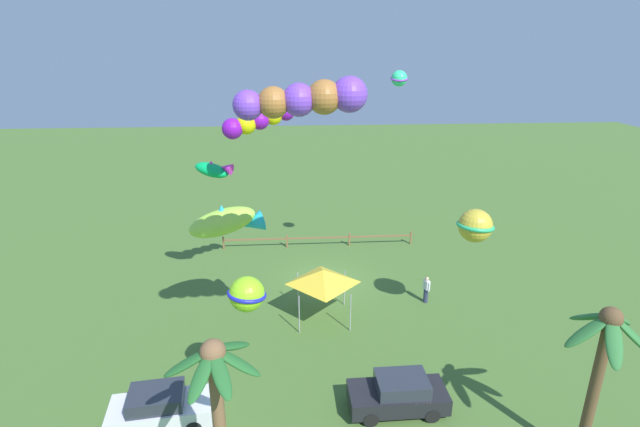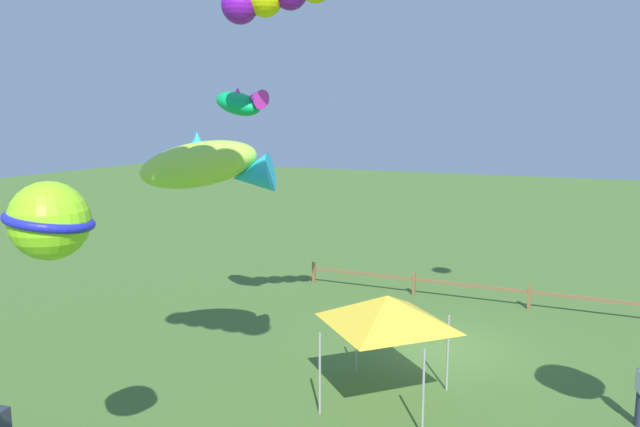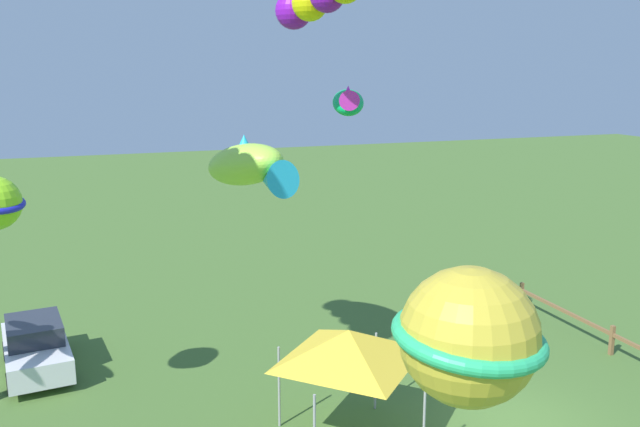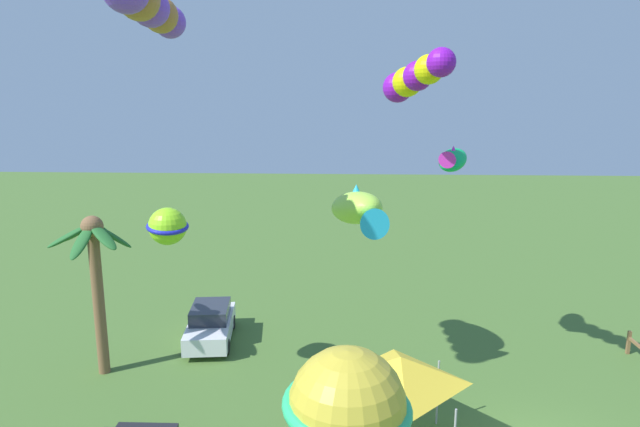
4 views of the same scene
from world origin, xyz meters
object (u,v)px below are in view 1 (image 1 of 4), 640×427
spectator_0 (426,289)px  palm_tree_0 (603,353)px  palm_tree_1 (216,387)px  kite_tube_1 (256,121)px  kite_ball_4 (475,226)px  kite_ball_2 (399,78)px  kite_tube_5 (305,99)px  parked_car_1 (161,407)px  parked_car_0 (398,394)px  kite_ball_3 (247,294)px  kite_fish_6 (214,170)px  kite_fish_0 (227,222)px  festival_tent (323,277)px

spectator_0 → palm_tree_0: bearing=102.1°
palm_tree_1 → kite_tube_1: (-0.84, -10.89, 6.20)m
palm_tree_0 → palm_tree_1: 12.32m
kite_ball_4 → palm_tree_1: bearing=38.5°
kite_ball_2 → kite_tube_5: size_ratio=0.25×
kite_tube_5 → parked_car_1: bearing=2.0°
parked_car_0 → parked_car_1: 9.28m
kite_ball_2 → palm_tree_0: bearing=106.0°
kite_ball_3 → kite_ball_4: 11.97m
kite_tube_1 → kite_fish_6: bearing=-35.4°
kite_fish_0 → kite_ball_4: kite_fish_0 is taller
palm_tree_1 → parked_car_1: size_ratio=1.44×
spectator_0 → kite_tube_5: kite_tube_5 is taller
palm_tree_0 → parked_car_1: 15.82m
parked_car_1 → spectator_0: (-12.74, -8.35, 0.06)m
parked_car_1 → kite_tube_5: size_ratio=0.96×
parked_car_1 → parked_car_0: bearing=-179.3°
kite_fish_0 → kite_fish_6: (0.95, -3.35, 1.67)m
kite_fish_6 → kite_ball_4: bearing=163.7°
festival_tent → kite_ball_4: 8.03m
festival_tent → kite_ball_2: kite_ball_2 is taller
palm_tree_1 → spectator_0: palm_tree_1 is taller
parked_car_0 → kite_ball_2: bearing=-99.8°
kite_tube_5 → kite_fish_6: kite_tube_5 is taller
parked_car_1 → spectator_0: 15.23m
palm_tree_0 → kite_tube_1: size_ratio=1.81×
palm_tree_0 → kite_tube_1: bearing=-42.1°
kite_ball_3 → kite_fish_6: 10.13m
spectator_0 → kite_fish_0: 12.03m
kite_tube_1 → kite_ball_4: 11.54m
palm_tree_1 → kite_ball_4: kite_ball_4 is taller
parked_car_1 → kite_tube_1: (-3.65, -7.60, 9.72)m
parked_car_1 → kite_ball_4: bearing=-158.2°
palm_tree_0 → kite_fish_6: bearing=-41.0°
palm_tree_0 → spectator_0: 11.94m
kite_fish_0 → kite_tube_5: (-3.50, 5.76, 6.19)m
spectator_0 → festival_tent: 6.31m
festival_tent → kite_tube_5: size_ratio=0.67×
kite_ball_4 → kite_ball_3: bearing=29.6°
kite_ball_2 → kite_fish_6: 11.00m
kite_tube_1 → parked_car_1: bearing=64.3°
palm_tree_1 → kite_tube_5: size_ratio=1.38×
kite_ball_2 → festival_tent: bearing=41.9°
kite_fish_0 → palm_tree_1: bearing=93.8°
parked_car_1 → festival_tent: bearing=-133.7°
kite_fish_6 → kite_tube_5: bearing=116.1°
kite_ball_3 → kite_tube_5: size_ratio=0.45×
kite_fish_0 → kite_tube_1: size_ratio=1.14×
festival_tent → kite_fish_6: 7.97m
kite_tube_1 → kite_ball_3: (0.09, 7.93, -4.75)m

